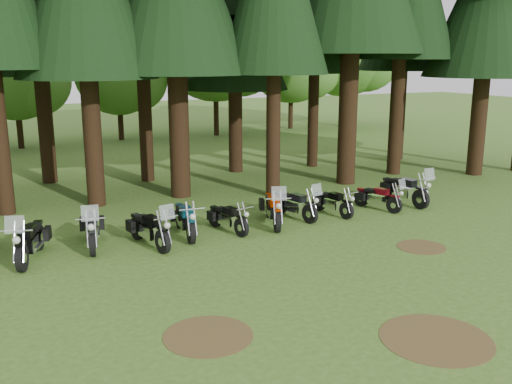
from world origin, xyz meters
TOP-DOWN VIEW (x-y plane):
  - ground at (0.00, 0.00)m, footprint 120.00×120.00m
  - decid_3 at (-4.71, 25.13)m, footprint 6.12×5.95m
  - decid_4 at (1.58, 26.32)m, footprint 5.93×5.76m
  - decid_5 at (8.29, 25.71)m, footprint 8.45×8.21m
  - decid_6 at (14.85, 27.01)m, footprint 7.06×6.86m
  - decid_7 at (19.46, 26.83)m, footprint 8.44×8.20m
  - dirt_patch_0 at (-3.00, -2.00)m, footprint 1.80×1.80m
  - dirt_patch_1 at (4.50, 0.50)m, footprint 1.40×1.40m
  - dirt_patch_2 at (1.00, -4.00)m, footprint 2.20×2.20m
  - motorcycle_1 at (-5.86, 4.09)m, footprint 1.06×2.47m
  - motorcycle_2 at (-4.15, 4.54)m, footprint 0.69×2.45m
  - motorcycle_3 at (-2.63, 3.90)m, footprint 0.80×2.34m
  - motorcycle_4 at (-1.38, 4.44)m, footprint 0.42×2.34m
  - motorcycle_5 at (-0.03, 4.27)m, footprint 0.62×1.96m
  - motorcycle_6 at (1.61, 4.35)m, footprint 1.04×2.43m
  - motorcycle_7 at (2.61, 4.70)m, footprint 0.79×2.20m
  - motorcycle_8 at (4.04, 4.59)m, footprint 0.50×1.97m
  - motorcycle_9 at (5.88, 4.46)m, footprint 0.92×2.00m
  - motorcycle_10 at (7.27, 4.72)m, footprint 0.59×2.49m

SIDE VIEW (x-z plane):
  - ground at x=0.00m, z-range 0.00..0.00m
  - dirt_patch_0 at x=-3.00m, z-range 0.00..0.01m
  - dirt_patch_1 at x=4.50m, z-range 0.00..0.01m
  - dirt_patch_2 at x=1.00m, z-range 0.00..0.01m
  - motorcycle_8 at x=4.04m, z-range 0.01..0.82m
  - motorcycle_5 at x=-0.03m, z-range 0.01..0.82m
  - motorcycle_9 at x=5.88m, z-range -0.21..1.07m
  - motorcycle_7 at x=2.61m, z-range -0.23..1.16m
  - motorcycle_4 at x=-1.38m, z-range 0.01..0.96m
  - motorcycle_3 at x=-2.63m, z-range -0.24..1.23m
  - motorcycle_2 at x=-4.15m, z-range -0.25..1.28m
  - motorcycle_6 at x=1.61m, z-range -0.26..1.29m
  - motorcycle_10 at x=7.27m, z-range -0.26..1.30m
  - motorcycle_1 at x=-5.86m, z-range -0.26..1.32m
  - decid_4 at x=1.58m, z-range 0.67..8.07m
  - decid_3 at x=-4.71m, z-range 0.69..8.34m
  - decid_6 at x=14.85m, z-range 0.79..9.61m
  - decid_7 at x=19.46m, z-range 0.95..11.50m
  - decid_5 at x=8.29m, z-range 0.95..11.51m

